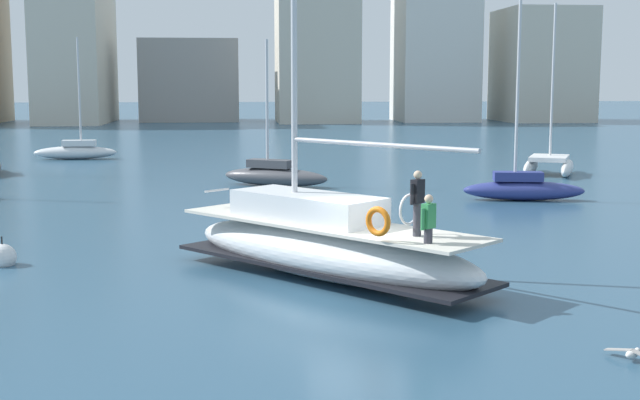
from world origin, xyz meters
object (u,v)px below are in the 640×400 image
moored_cutter_left (523,187)px  moored_catamaran (76,151)px  main_sailboat (325,244)px  moored_cutter_right (275,175)px  seagull (633,353)px  moored_sloop_far (549,163)px  mooring_buoy (3,257)px

moored_cutter_left → moored_catamaran: bearing=136.0°
main_sailboat → moored_cutter_right: (-0.43, 20.02, -0.33)m
moored_cutter_left → seagull: 21.79m
moored_catamaran → moored_sloop_far: bearing=-24.2°
main_sailboat → moored_catamaran: bearing=109.7°
moored_cutter_right → seagull: size_ratio=7.51×
moored_cutter_left → main_sailboat: bearing=-126.0°
main_sailboat → moored_sloop_far: (14.93, 23.62, -0.26)m
moored_cutter_left → seagull: bearing=-103.7°
main_sailboat → moored_catamaran: 38.37m
moored_cutter_left → moored_sloop_far: bearing=63.6°
moored_sloop_far → moored_cutter_left: (-4.82, -9.72, -0.06)m
main_sailboat → moored_cutter_left: (10.11, 13.90, -0.32)m
moored_cutter_left → mooring_buoy: size_ratio=8.83×
moored_sloop_far → moored_cutter_right: size_ratio=1.31×
main_sailboat → moored_cutter_left: 17.19m
main_sailboat → moored_catamaran: (-12.95, 36.12, -0.32)m
main_sailboat → moored_cutter_right: bearing=91.2°
moored_cutter_left → mooring_buoy: 22.20m
moored_cutter_left → moored_cutter_right: (-10.54, 6.12, -0.01)m
moored_sloop_far → moored_cutter_right: bearing=-166.8°
moored_catamaran → moored_cutter_right: moored_catamaran is taller
moored_sloop_far → moored_cutter_left: 10.85m
moored_sloop_far → moored_cutter_right: (-15.35, -3.60, -0.07)m
mooring_buoy → moored_cutter_right: bearing=64.4°
mooring_buoy → moored_catamaran: bearing=96.9°
mooring_buoy → main_sailboat: bearing=-15.1°
moored_cutter_right → main_sailboat: bearing=-88.8°
moored_cutter_right → mooring_buoy: bearing=-115.6°
main_sailboat → moored_cutter_right: size_ratio=1.68×
moored_cutter_right → moored_catamaran: bearing=127.9°
moored_catamaran → seagull: (17.90, -43.40, -0.44)m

